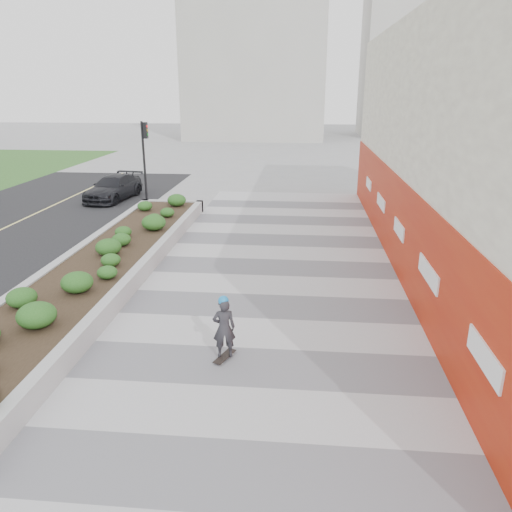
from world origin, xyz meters
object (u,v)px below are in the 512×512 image
Objects in this scene: traffic_signal_near at (145,150)px; car_dark at (113,188)px; skateboarder at (224,328)px; planter at (103,262)px.

traffic_signal_near is 0.95× the size of car_dark.
skateboarder is 0.35× the size of car_dark.
traffic_signal_near reaches higher than skateboarder.
skateboarder reaches higher than planter.
traffic_signal_near is (-1.73, 10.50, 2.34)m from planter.
skateboarder is at bearing -67.33° from traffic_signal_near.
planter is 6.82m from skateboarder.
planter is 10.90m from traffic_signal_near.
skateboarder is (4.71, -4.92, 0.36)m from planter.
traffic_signal_near is at bearing 134.34° from skateboarder.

